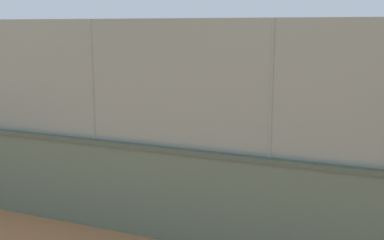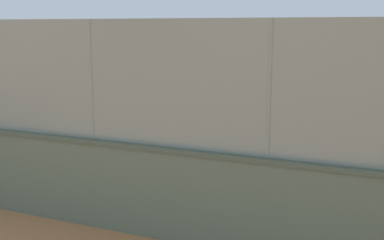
% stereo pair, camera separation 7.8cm
% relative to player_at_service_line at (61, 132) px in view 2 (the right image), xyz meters
% --- Properties ---
extents(ground_plane, '(260.00, 260.00, 0.00)m').
position_rel_player_at_service_line_xyz_m(ground_plane, '(-4.26, -7.13, -0.96)').
color(ground_plane, '#B27247').
extents(perimeter_wall, '(26.73, 0.61, 1.69)m').
position_rel_player_at_service_line_xyz_m(perimeter_wall, '(-6.29, 2.89, -0.11)').
color(perimeter_wall, slate).
rests_on(perimeter_wall, ground_plane).
extents(fence_panel_on_wall, '(26.26, 0.35, 2.17)m').
position_rel_player_at_service_line_xyz_m(fence_panel_on_wall, '(-6.29, 2.89, 1.81)').
color(fence_panel_on_wall, gray).
rests_on(fence_panel_on_wall, perimeter_wall).
extents(player_at_service_line, '(0.93, 0.95, 1.63)m').
position_rel_player_at_service_line_xyz_m(player_at_service_line, '(0.00, 0.00, 0.00)').
color(player_at_service_line, navy).
rests_on(player_at_service_line, ground_plane).
extents(player_crossing_court, '(1.07, 0.73, 1.69)m').
position_rel_player_at_service_line_xyz_m(player_crossing_court, '(-4.12, -7.51, 0.04)').
color(player_crossing_court, '#591919').
rests_on(player_crossing_court, ground_plane).
extents(spare_ball_by_wall, '(0.12, 0.12, 0.12)m').
position_rel_player_at_service_line_xyz_m(spare_ball_by_wall, '(-1.94, 1.80, -0.90)').
color(spare_ball_by_wall, white).
rests_on(spare_ball_by_wall, ground_plane).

